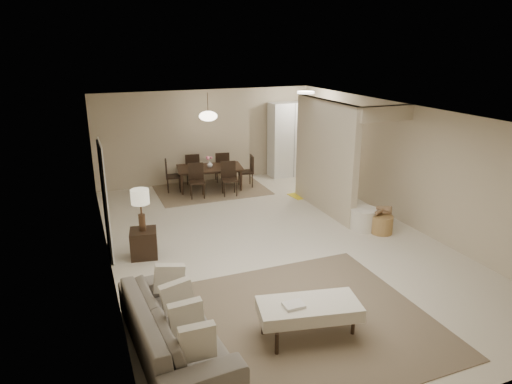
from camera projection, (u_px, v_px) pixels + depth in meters
name	position (u px, v px, depth m)	size (l,w,h in m)	color
floor	(273.00, 242.00, 8.83)	(9.00, 9.00, 0.00)	beige
ceiling	(274.00, 112.00, 8.05)	(9.00, 9.00, 0.00)	white
back_wall	(207.00, 136.00, 12.41)	(6.00, 6.00, 0.00)	#C4B494
left_wall	(104.00, 200.00, 7.38)	(9.00, 9.00, 0.00)	#C4B494
right_wall	(405.00, 165.00, 9.49)	(9.00, 9.00, 0.00)	#C4B494
partition	(325.00, 157.00, 10.17)	(0.15, 2.50, 2.50)	#C4B494
doorway	(105.00, 201.00, 8.00)	(0.04, 0.90, 2.04)	black
pantry_cabinet	(290.00, 139.00, 12.99)	(1.20, 0.55, 2.10)	white
flush_light	(306.00, 92.00, 11.70)	(0.44, 0.44, 0.05)	white
living_rug	(310.00, 319.00, 6.36)	(3.20, 3.20, 0.01)	brown
sofa	(175.00, 327.00, 5.59)	(0.93, 2.38, 0.69)	slate
ottoman_bench	(309.00, 309.00, 5.91)	(1.41, 0.86, 0.47)	beige
side_table	(144.00, 243.00, 8.16)	(0.46, 0.46, 0.51)	black
table_lamp	(140.00, 200.00, 7.90)	(0.32, 0.32, 0.76)	#4D3321
round_pouf	(364.00, 219.00, 9.37)	(0.57, 0.57, 0.44)	beige
wicker_basket	(382.00, 224.00, 9.19)	(0.43, 0.43, 0.37)	olive
dining_rug	(211.00, 189.00, 12.03)	(2.80, 2.10, 0.01)	#78644A
dining_table	(210.00, 178.00, 11.94)	(1.68, 0.93, 0.59)	black
dining_chairs	(210.00, 173.00, 11.90)	(2.30, 1.81, 0.85)	black
vase	(210.00, 164.00, 11.82)	(0.16, 0.16, 0.16)	white
yellow_mat	(306.00, 194.00, 11.58)	(0.84, 0.52, 0.01)	yellow
pendant_light	(208.00, 116.00, 11.44)	(0.46, 0.46, 0.71)	#4D3321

